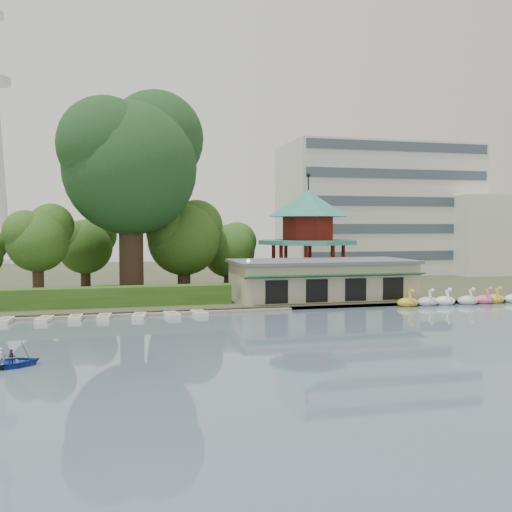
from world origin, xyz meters
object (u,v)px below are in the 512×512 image
object	(u,v)px
dock	(100,315)
big_tree	(132,158)
pavilion	(308,228)
rowboat_with_passengers	(7,358)
boathouse	(322,279)

from	to	relation	value
dock	big_tree	xyz separation A→B (m)	(3.19, 11.03, 14.79)
pavilion	rowboat_with_passengers	bearing A→B (deg)	-132.06
pavilion	rowboat_with_passengers	world-z (taller)	pavilion
dock	big_tree	size ratio (longest dim) A/B	1.54
pavilion	big_tree	distance (m)	22.42
boathouse	big_tree	size ratio (longest dim) A/B	0.84
dock	big_tree	bearing A→B (deg)	73.87
pavilion	rowboat_with_passengers	distance (m)	43.27
big_tree	rowboat_with_passengers	size ratio (longest dim) A/B	3.99
dock	pavilion	distance (m)	29.14
rowboat_with_passengers	boathouse	bearing A→B (deg)	39.17
dock	boathouse	xyz separation A→B (m)	(22.00, 4.77, 2.25)
pavilion	rowboat_with_passengers	size ratio (longest dim) A/B	2.44
dock	boathouse	bearing A→B (deg)	12.24
dock	rowboat_with_passengers	xyz separation A→B (m)	(-4.61, -16.90, 0.39)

